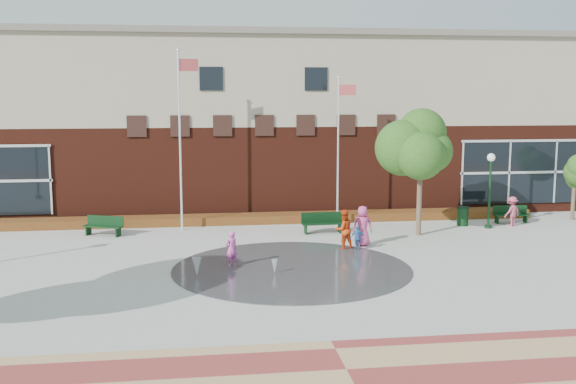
{
  "coord_description": "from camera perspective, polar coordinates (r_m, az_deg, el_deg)",
  "views": [
    {
      "loc": [
        -3.21,
        -19.75,
        6.14
      ],
      "look_at": [
        0.0,
        4.0,
        2.6
      ],
      "focal_mm": 42.0,
      "sensor_mm": 36.0,
      "label": 1
    }
  ],
  "objects": [
    {
      "name": "adult_pink",
      "position": [
        27.29,
        6.33,
        -2.89
      ],
      "size": [
        0.87,
        0.64,
        1.65
      ],
      "primitive_type": "imported",
      "rotation": [
        0.0,
        0.0,
        2.99
      ],
      "color": "#CD4283",
      "rests_on": "ground"
    },
    {
      "name": "tree_mid",
      "position": [
        29.29,
        11.18,
        3.78
      ],
      "size": [
        3.14,
        3.14,
        5.3
      ],
      "color": "#4F3D2D",
      "rests_on": "ground"
    },
    {
      "name": "flagpole_right",
      "position": [
        30.92,
        4.34,
        4.14
      ],
      "size": [
        0.83,
        0.27,
        6.9
      ],
      "rotation": [
        0.0,
        0.0,
        -0.25
      ],
      "color": "white",
      "rests_on": "ground"
    },
    {
      "name": "bench_mid",
      "position": [
        29.64,
        2.94,
        -2.97
      ],
      "size": [
        1.85,
        0.57,
        0.92
      ],
      "rotation": [
        0.0,
        0.0,
        0.03
      ],
      "color": "black",
      "rests_on": "ground"
    },
    {
      "name": "tree_small_right",
      "position": [
        35.26,
        23.14,
        1.82
      ],
      "size": [
        2.01,
        2.01,
        3.44
      ],
      "color": "#4F3D2D",
      "rests_on": "ground"
    },
    {
      "name": "flagpole_left",
      "position": [
        30.15,
        -9.06,
        5.14
      ],
      "size": [
        0.94,
        0.21,
        8.04
      ],
      "rotation": [
        0.0,
        0.0,
        0.15
      ],
      "color": "white",
      "rests_on": "ground"
    },
    {
      "name": "water_jet_a",
      "position": [
        23.01,
        -7.71,
        -7.15
      ],
      "size": [
        0.32,
        0.32,
        0.63
      ],
      "primitive_type": "cone",
      "rotation": [
        3.14,
        0.0,
        0.0
      ],
      "color": "white",
      "rests_on": "ground"
    },
    {
      "name": "trash_can",
      "position": [
        32.32,
        14.57,
        -1.99
      ],
      "size": [
        0.55,
        0.55,
        0.91
      ],
      "color": "black",
      "rests_on": "ground"
    },
    {
      "name": "flower_bed",
      "position": [
        32.11,
        -1.82,
        -2.63
      ],
      "size": [
        26.0,
        1.2,
        0.4
      ],
      "primitive_type": "cube",
      "color": "#9C120E",
      "rests_on": "ground"
    },
    {
      "name": "plaza_concrete",
      "position": [
        24.74,
        -0.0,
        -5.96
      ],
      "size": [
        46.0,
        18.0,
        0.01
      ],
      "primitive_type": "cube",
      "color": "#A8A8A0",
      "rests_on": "ground"
    },
    {
      "name": "ground",
      "position": [
        20.93,
        1.48,
        -8.66
      ],
      "size": [
        120.0,
        120.0,
        0.0
      ],
      "primitive_type": "plane",
      "color": "#666056",
      "rests_on": "ground"
    },
    {
      "name": "adult_red",
      "position": [
        26.65,
        4.74,
        -3.19
      ],
      "size": [
        0.91,
        0.79,
        1.6
      ],
      "primitive_type": "imported",
      "rotation": [
        0.0,
        0.0,
        3.41
      ],
      "color": "red",
      "rests_on": "ground"
    },
    {
      "name": "person_bench",
      "position": [
        32.82,
        18.44,
        -1.58
      ],
      "size": [
        1.03,
        0.84,
        1.4
      ],
      "primitive_type": "imported",
      "rotation": [
        0.0,
        0.0,
        3.57
      ],
      "color": "#C14965",
      "rests_on": "ground"
    },
    {
      "name": "water_jet_b",
      "position": [
        23.14,
        -1.15,
        -6.99
      ],
      "size": [
        0.21,
        0.21,
        0.48
      ],
      "primitive_type": "cone",
      "rotation": [
        3.14,
        0.0,
        0.0
      ],
      "color": "white",
      "rests_on": "ground"
    },
    {
      "name": "splash_pad",
      "position": [
        23.78,
        0.32,
        -6.55
      ],
      "size": [
        8.4,
        8.4,
        0.01
      ],
      "primitive_type": "cylinder",
      "color": "#383A3D",
      "rests_on": "ground"
    },
    {
      "name": "child_splash",
      "position": [
        24.04,
        -4.81,
        -4.84
      ],
      "size": [
        0.56,
        0.5,
        1.29
      ],
      "primitive_type": "imported",
      "rotation": [
        0.0,
        0.0,
        3.63
      ],
      "color": "#EC50BA",
      "rests_on": "ground"
    },
    {
      "name": "bench_right",
      "position": [
        33.6,
        18.36,
        -2.09
      ],
      "size": [
        1.69,
        0.53,
        0.84
      ],
      "rotation": [
        0.0,
        0.0,
        -0.04
      ],
      "color": "black",
      "rests_on": "ground"
    },
    {
      "name": "bench_left",
      "position": [
        30.2,
        -15.36,
        -3.1
      ],
      "size": [
        1.76,
        1.08,
        0.86
      ],
      "rotation": [
        0.0,
        0.0,
        -0.38
      ],
      "color": "black",
      "rests_on": "ground"
    },
    {
      "name": "lamp_right",
      "position": [
        31.78,
        16.74,
        0.81
      ],
      "size": [
        0.36,
        0.36,
        3.44
      ],
      "color": "black",
      "rests_on": "ground"
    },
    {
      "name": "library_building",
      "position": [
        37.4,
        -2.78,
        6.1
      ],
      "size": [
        44.4,
        10.4,
        9.2
      ],
      "color": "#4C1B11",
      "rests_on": "ground"
    },
    {
      "name": "child_blue",
      "position": [
        26.56,
        5.93,
        -3.9
      ],
      "size": [
        0.61,
        0.31,
        1.0
      ],
      "primitive_type": "imported",
      "rotation": [
        0.0,
        0.0,
        3.02
      ],
      "color": "#3370B2",
      "rests_on": "ground"
    }
  ]
}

